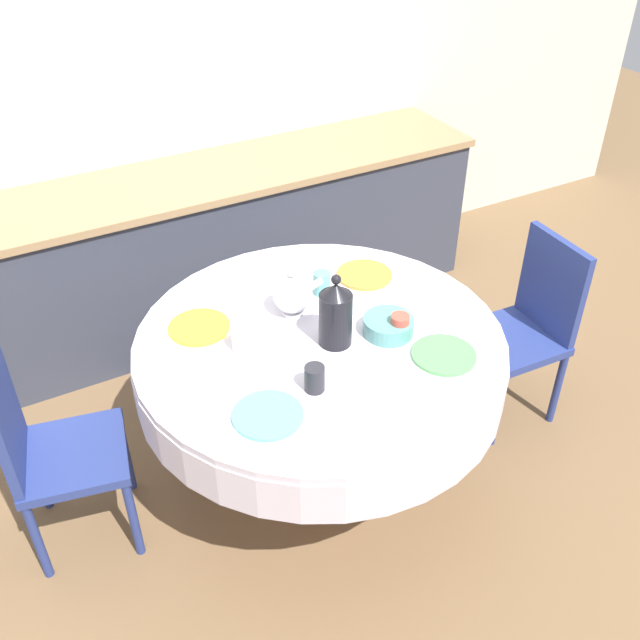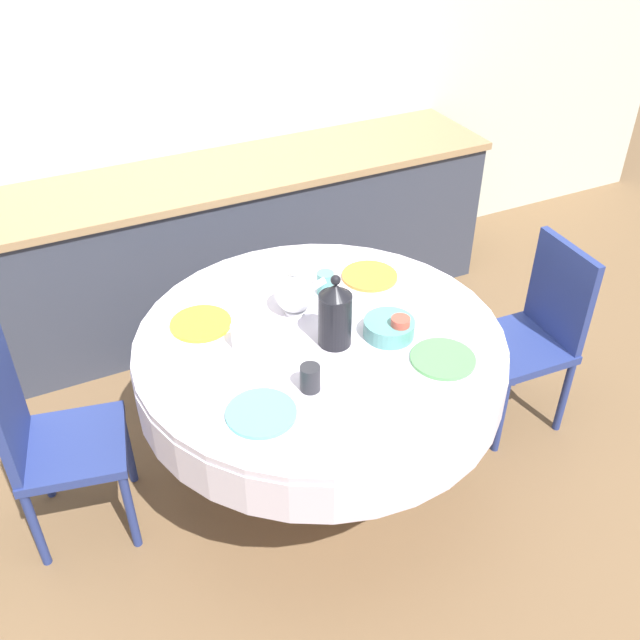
{
  "view_description": "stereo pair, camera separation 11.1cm",
  "coord_description": "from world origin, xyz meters",
  "px_view_note": "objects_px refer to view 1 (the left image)",
  "views": [
    {
      "loc": [
        -1.06,
        -1.92,
        2.45
      ],
      "look_at": [
        0.0,
        0.0,
        0.86
      ],
      "focal_mm": 40.0,
      "sensor_mm": 36.0,
      "label": 1
    },
    {
      "loc": [
        -0.96,
        -1.97,
        2.45
      ],
      "look_at": [
        0.0,
        0.0,
        0.86
      ],
      "focal_mm": 40.0,
      "sensor_mm": 36.0,
      "label": 2
    }
  ],
  "objects_px": {
    "coffee_carafe": "(336,314)",
    "teapot": "(293,294)",
    "chair_left": "(527,322)",
    "chair_right": "(47,446)"
  },
  "relations": [
    {
      "from": "chair_left",
      "to": "coffee_carafe",
      "type": "bearing_deg",
      "value": 93.07
    },
    {
      "from": "chair_right",
      "to": "teapot",
      "type": "relative_size",
      "value": 4.18
    },
    {
      "from": "chair_left",
      "to": "coffee_carafe",
      "type": "xyz_separation_m",
      "value": [
        -1.03,
        -0.0,
        0.4
      ]
    },
    {
      "from": "coffee_carafe",
      "to": "teapot",
      "type": "bearing_deg",
      "value": 101.47
    },
    {
      "from": "chair_right",
      "to": "teapot",
      "type": "bearing_deg",
      "value": 100.51
    },
    {
      "from": "chair_left",
      "to": "teapot",
      "type": "xyz_separation_m",
      "value": [
        -1.08,
        0.25,
        0.36
      ]
    },
    {
      "from": "chair_right",
      "to": "teapot",
      "type": "distance_m",
      "value": 1.09
    },
    {
      "from": "coffee_carafe",
      "to": "teapot",
      "type": "relative_size",
      "value": 1.38
    },
    {
      "from": "chair_left",
      "to": "teapot",
      "type": "bearing_deg",
      "value": 79.95
    },
    {
      "from": "chair_right",
      "to": "coffee_carafe",
      "type": "bearing_deg",
      "value": 87.48
    }
  ]
}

